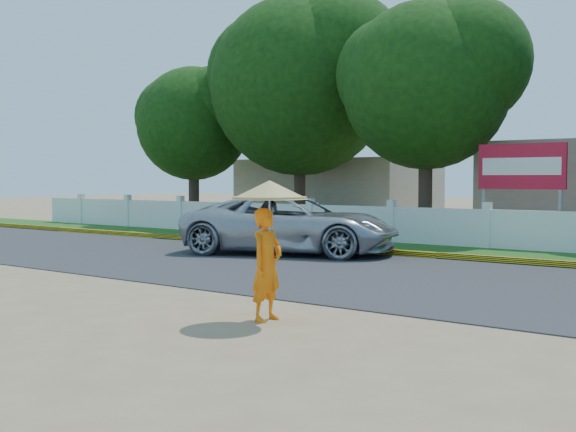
% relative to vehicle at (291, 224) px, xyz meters
% --- Properties ---
extents(ground, '(120.00, 120.00, 0.00)m').
position_rel_vehicle_xyz_m(ground, '(3.52, -6.81, -0.77)').
color(ground, '#9E8460').
rests_on(ground, ground).
extents(road, '(60.00, 7.00, 0.02)m').
position_rel_vehicle_xyz_m(road, '(3.52, -2.31, -0.76)').
color(road, '#38383A').
rests_on(road, ground).
extents(grass_verge, '(60.00, 3.50, 0.03)m').
position_rel_vehicle_xyz_m(grass_verge, '(3.52, 2.94, -0.76)').
color(grass_verge, '#2D601E').
rests_on(grass_verge, ground).
extents(curb, '(40.00, 0.18, 0.16)m').
position_rel_vehicle_xyz_m(curb, '(3.52, 1.24, -0.69)').
color(curb, yellow).
rests_on(curb, ground).
extents(fence, '(40.00, 0.10, 1.10)m').
position_rel_vehicle_xyz_m(fence, '(3.52, 4.39, -0.22)').
color(fence, silver).
rests_on(fence, ground).
extents(building_far, '(8.00, 5.00, 2.80)m').
position_rel_vehicle_xyz_m(building_far, '(-6.48, 12.19, 0.63)').
color(building_far, '#B7AD99').
rests_on(building_far, ground).
extents(vehicle, '(6.08, 4.24, 1.54)m').
position_rel_vehicle_xyz_m(vehicle, '(0.00, 0.00, 0.00)').
color(vehicle, '#ADB0B5').
rests_on(vehicle, ground).
extents(monk_with_parasol, '(1.06, 1.06, 1.93)m').
position_rel_vehicle_xyz_m(monk_with_parasol, '(4.98, -7.20, 0.49)').
color(monk_with_parasol, orange).
rests_on(monk_with_parasol, ground).
extents(billboard, '(2.50, 0.13, 2.95)m').
position_rel_vehicle_xyz_m(billboard, '(4.08, 5.49, 1.37)').
color(billboard, gray).
rests_on(billboard, ground).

